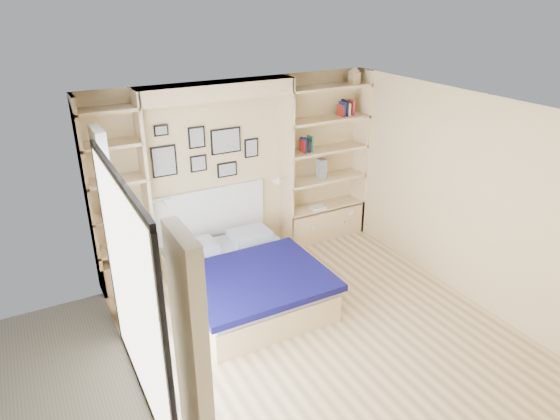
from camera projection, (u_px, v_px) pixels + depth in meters
ground at (323, 335)px, 5.57m from camera, size 4.50×4.50×0.00m
room_shell at (233, 206)px, 6.19m from camera, size 4.50×4.50×4.50m
bed at (244, 279)px, 6.15m from camera, size 1.64×2.16×1.07m
photo_gallery at (205, 151)px, 6.51m from camera, size 1.48×0.02×0.82m
reading_lamps at (224, 190)px, 6.60m from camera, size 1.92×0.12×0.15m
shelf_decor at (310, 133)px, 7.01m from camera, size 3.62×0.23×2.03m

